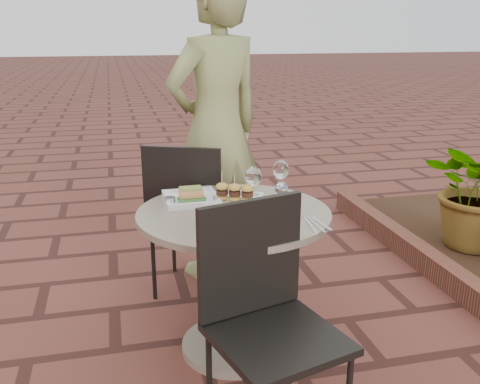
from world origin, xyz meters
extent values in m
plane|color=#582A22|center=(0.00, 0.00, 0.00)|extent=(60.00, 60.00, 0.00)
cylinder|color=gray|center=(0.17, -0.12, 0.02)|extent=(0.52, 0.52, 0.04)
cylinder|color=gray|center=(0.17, -0.12, 0.35)|extent=(0.08, 0.08, 0.70)
cylinder|color=tan|center=(0.17, -0.12, 0.71)|extent=(0.90, 0.90, 0.03)
cube|color=black|center=(0.07, 0.58, 0.45)|extent=(0.58, 0.58, 0.03)
cube|color=black|center=(-0.01, 0.40, 0.70)|extent=(0.41, 0.21, 0.46)
cylinder|color=black|center=(0.32, 0.68, 0.22)|extent=(0.02, 0.02, 0.44)
cylinder|color=black|center=(-0.02, 0.84, 0.22)|extent=(0.02, 0.02, 0.44)
cylinder|color=black|center=(0.17, 0.33, 0.22)|extent=(0.02, 0.02, 0.44)
cylinder|color=black|center=(-0.18, 0.49, 0.22)|extent=(0.02, 0.02, 0.44)
cube|color=black|center=(0.18, -0.77, 0.45)|extent=(0.54, 0.54, 0.03)
cube|color=black|center=(0.13, -0.57, 0.70)|extent=(0.43, 0.15, 0.46)
cylinder|color=black|center=(-0.05, -0.63, 0.22)|extent=(0.02, 0.02, 0.44)
cylinder|color=black|center=(0.31, -0.53, 0.22)|extent=(0.02, 0.02, 0.44)
imported|color=olive|center=(0.27, 0.81, 0.94)|extent=(0.81, 0.69, 1.88)
cube|color=white|center=(-0.01, 0.07, 0.74)|extent=(0.26, 0.26, 0.01)
cube|color=#E69051|center=(-0.01, 0.07, 0.77)|extent=(0.11, 0.07, 0.04)
cube|color=olive|center=(-0.01, 0.07, 0.80)|extent=(0.11, 0.07, 0.01)
cube|color=white|center=(0.19, -0.02, 0.74)|extent=(0.32, 0.32, 0.01)
cube|color=white|center=(0.23, -0.32, 0.74)|extent=(0.28, 0.28, 0.01)
ellipsoid|color=#D65873|center=(0.19, -0.38, 0.75)|extent=(0.04, 0.03, 0.02)
cylinder|color=white|center=(0.37, -0.19, 0.73)|extent=(0.05, 0.05, 0.00)
cylinder|color=white|center=(0.37, -0.19, 0.77)|extent=(0.01, 0.01, 0.06)
ellipsoid|color=white|center=(0.37, -0.19, 0.84)|extent=(0.06, 0.06, 0.08)
cylinder|color=white|center=(0.37, -0.19, 0.83)|extent=(0.05, 0.05, 0.03)
cylinder|color=white|center=(0.28, -0.03, 0.73)|extent=(0.06, 0.06, 0.00)
cylinder|color=white|center=(0.28, -0.03, 0.77)|extent=(0.01, 0.01, 0.08)
ellipsoid|color=white|center=(0.28, -0.03, 0.86)|extent=(0.08, 0.08, 0.10)
cylinder|color=white|center=(0.44, 0.05, 0.73)|extent=(0.07, 0.07, 0.00)
cylinder|color=white|center=(0.44, 0.05, 0.78)|extent=(0.01, 0.01, 0.08)
ellipsoid|color=white|center=(0.44, 0.05, 0.87)|extent=(0.08, 0.08, 0.10)
cylinder|color=silver|center=(-0.11, 0.03, 0.75)|extent=(0.07, 0.07, 0.04)
cube|color=brown|center=(1.60, 0.30, 0.07)|extent=(0.12, 3.00, 0.15)
imported|color=#33662D|center=(2.08, 0.66, 0.49)|extent=(0.94, 0.88, 0.86)
camera|label=1|loc=(-0.35, -2.40, 1.54)|focal=40.00mm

